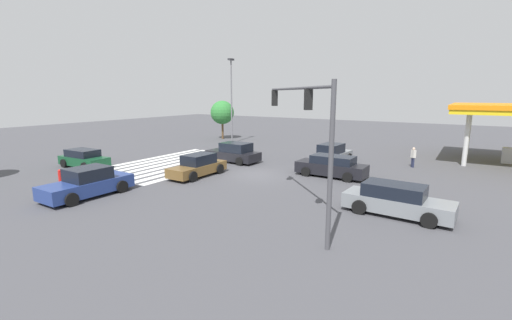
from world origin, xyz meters
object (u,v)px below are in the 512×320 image
Objects in this scene: traffic_signal_mast at (306,122)px; tree_corner_a at (222,112)px; fire_hydrant at (60,176)px; street_light_pole_a at (231,94)px; car_2 at (198,166)px; car_1 at (332,166)px; pedestrian at (413,156)px; car_4 at (396,200)px; car_5 at (88,183)px; car_3 at (84,159)px; car_6 at (234,153)px; car_0 at (332,154)px.

traffic_signal_mast is 30.04m from tree_corner_a.
street_light_pole_a is at bearing -176.23° from fire_hydrant.
car_2 is 0.94× the size of tree_corner_a.
car_1 is at bearing 127.54° from fire_hydrant.
traffic_signal_mast is at bearing 96.19° from fire_hydrant.
car_2 is at bearing -1.66° from pedestrian.
car_4 reaches higher than fire_hydrant.
car_2 is at bearing 164.54° from car_5.
car_5 is at bearing 15.15° from street_light_pole_a.
pedestrian is at bearing 80.82° from street_light_pole_a.
street_light_pole_a reaches higher than car_2.
traffic_signal_mast is at bearing 102.12° from car_5.
car_2 is at bearing 12.45° from car_3.
fire_hydrant is (6.16, -6.35, -0.28)m from car_2.
car_3 is 8.79m from car_5.
street_light_pole_a is (-17.02, 1.83, 4.92)m from car_3.
car_4 is 15.48m from car_6.
tree_corner_a is at bearing 70.80° from car_0.
car_3 is at bearing 4.42° from tree_corner_a.
tree_corner_a is (-7.51, -17.35, 2.61)m from car_0.
car_0 is at bearing 126.85° from car_4.
car_2 is 5.29× the size of fire_hydrant.
street_light_pole_a is 4.75m from tree_corner_a.
car_2 is at bearing 150.50° from car_0.
car_0 is 5.28× the size of fire_hydrant.
car_5 is 22.68m from street_light_pole_a.
street_light_pole_a is (-18.80, -17.79, 1.10)m from traffic_signal_mast.
car_1 reaches higher than fire_hydrant.
car_6 is at bearing 123.25° from car_0.
car_4 is 1.08× the size of car_6.
traffic_signal_mast is 0.64× the size of street_light_pole_a.
car_5 is 23.02m from pedestrian.
tree_corner_a is (-19.54, -1.51, 2.67)m from car_3.
car_0 is 20.08m from fire_hydrant.
car_6 is (-12.41, 1.05, 0.02)m from car_5.
car_1 is (-9.20, -2.14, -3.78)m from traffic_signal_mast.
pedestrian reaches higher than car_3.
street_light_pole_a is 21.27m from fire_hydrant.
car_0 is 1.06× the size of car_3.
car_6 reaches higher than car_0.
car_0 is 18.34m from car_5.
car_2 is 1.07× the size of car_3.
street_light_pole_a reaches higher than car_6.
street_light_pole_a reaches higher than car_0.
tree_corner_a is (-11.49, -10.18, 2.59)m from car_6.
car_1 is 0.97× the size of car_4.
car_6 is (-6.35, -14.12, 0.04)m from car_4.
pedestrian is 0.16× the size of street_light_pole_a.
car_4 is 16.33m from car_5.
pedestrian is (-18.16, 14.14, 0.13)m from car_5.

